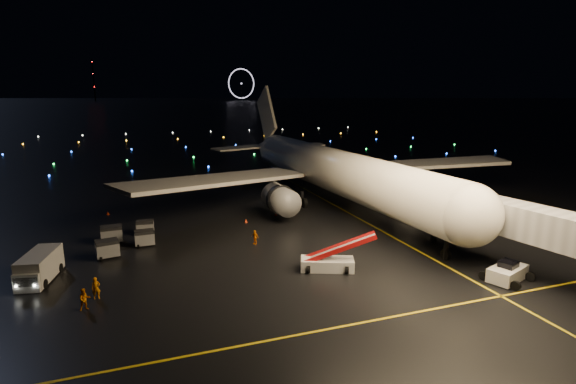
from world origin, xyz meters
The scene contains 21 objects.
ground centered at (0.00, 300.00, 0.00)m, with size 2000.00×2000.00×0.00m, color black.
lane_centre centered at (12.00, 15.00, 0.01)m, with size 0.25×80.00×0.02m, color gold.
lane_cross centered at (-5.00, -10.00, 0.01)m, with size 60.00×0.25×0.02m, color gold.
airliner centered at (11.47, 25.07, 8.73)m, with size 61.64×58.55×17.46m, color white, non-canonical shape.
pushback_tug centered at (14.89, -7.68, 0.93)m, with size 3.93×2.06×1.87m, color silver.
belt_loader centered at (0.75, 0.00, 1.78)m, with size 7.32×2.00×3.55m, color silver, non-canonical shape.
service_truck centered at (-24.45, 6.56, 1.28)m, with size 2.19×6.93×2.55m, color silver.
crew_a centered at (-19.55, 0.81, 0.91)m, with size 0.67×0.44×1.83m, color orange.
crew_b centered at (-20.27, -1.00, 0.89)m, with size 0.86×0.67×1.77m, color orange.
crew_c centered at (-3.76, 9.39, 0.80)m, with size 0.94×0.39×1.61m, color orange.
safety_cone_0 centered at (2.00, 19.58, 0.22)m, with size 0.39×0.39×0.45m, color red.
safety_cone_1 centered at (5.57, 21.47, 0.26)m, with size 0.45×0.45×0.51m, color red.
safety_cone_2 centered at (-2.62, 17.84, 0.24)m, with size 0.42×0.42×0.47m, color red.
safety_cone_3 centered at (-19.56, 27.75, 0.24)m, with size 0.42×0.42×0.48m, color red.
ferris_wheel centered at (170.00, 720.00, 26.00)m, with size 50.00×4.00×52.00m, color black, non-canonical shape.
radio_mast centered at (-60.00, 740.00, 32.00)m, with size 1.80×1.80×64.00m, color black.
taxiway_lights centered at (0.00, 106.00, 0.18)m, with size 164.00×92.00×0.36m, color black, non-canonical shape.
baggage_cart_0 centered at (-15.05, 17.18, 0.81)m, with size 1.92×1.34×1.63m, color gray.
baggage_cart_1 centered at (-15.29, 12.93, 0.87)m, with size 2.04×1.43×1.74m, color gray.
baggage_cart_2 centered at (-19.00, 10.41, 0.92)m, with size 2.17×1.52×1.85m, color gray.
baggage_cart_3 centered at (-18.70, 15.29, 0.95)m, with size 2.23×1.56×1.90m, color gray.
Camera 1 is at (-16.16, -36.41, 16.64)m, focal length 28.00 mm.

